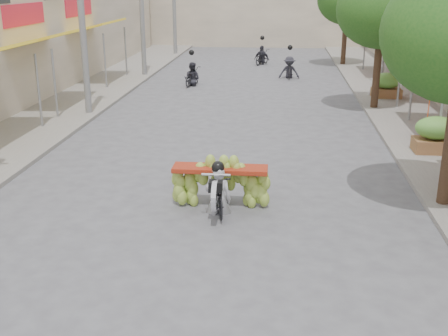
% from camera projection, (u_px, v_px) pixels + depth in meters
% --- Properties ---
extents(ground, '(120.00, 120.00, 0.00)m').
position_uv_depth(ground, '(171.00, 287.00, 9.28)').
color(ground, '#5B5A60').
rests_on(ground, ground).
extents(sidewalk_left, '(4.00, 60.00, 0.12)m').
position_uv_depth(sidewalk_left, '(76.00, 97.00, 24.07)').
color(sidewalk_left, gray).
rests_on(sidewalk_left, ground).
extents(sidewalk_right, '(4.00, 60.00, 0.12)m').
position_uv_depth(sidewalk_right, '(410.00, 104.00, 22.76)').
color(sidewalk_right, gray).
rests_on(sidewalk_right, ground).
extents(utility_pole_mid, '(0.60, 0.24, 8.00)m').
position_uv_depth(utility_pole_mid, '(81.00, 4.00, 19.82)').
color(utility_pole_mid, slate).
rests_on(utility_pole_mid, ground).
extents(street_tree_mid, '(3.40, 3.40, 5.25)m').
position_uv_depth(street_tree_mid, '(382.00, 10.00, 20.78)').
color(street_tree_mid, '#3A2719').
rests_on(street_tree_mid, ground).
extents(produce_crate_mid, '(1.20, 0.88, 1.16)m').
position_uv_depth(produce_crate_mid, '(436.00, 132.00, 16.02)').
color(produce_crate_mid, brown).
rests_on(produce_crate_mid, ground).
extents(produce_crate_far, '(1.20, 0.88, 1.16)m').
position_uv_depth(produce_crate_far, '(387.00, 83.00, 23.57)').
color(produce_crate_far, brown).
rests_on(produce_crate_far, ground).
extents(banana_motorbike, '(2.20, 1.81, 1.98)m').
position_uv_depth(banana_motorbike, '(219.00, 181.00, 12.23)').
color(banana_motorbike, black).
rests_on(banana_motorbike, ground).
extents(market_umbrella, '(2.45, 2.45, 1.92)m').
position_uv_depth(market_umbrella, '(435.00, 63.00, 16.12)').
color(market_umbrella, '#B34117').
rests_on(market_umbrella, ground).
extents(pedestrian, '(0.97, 0.68, 1.82)m').
position_uv_depth(pedestrian, '(379.00, 74.00, 24.04)').
color(pedestrian, silver).
rests_on(pedestrian, ground).
extents(bg_motorbike_a, '(0.88, 1.63, 1.95)m').
position_uv_depth(bg_motorbike_a, '(192.00, 70.00, 26.81)').
color(bg_motorbike_a, black).
rests_on(bg_motorbike_a, ground).
extents(bg_motorbike_b, '(1.06, 1.60, 1.95)m').
position_uv_depth(bg_motorbike_b, '(290.00, 62.00, 28.75)').
color(bg_motorbike_b, black).
rests_on(bg_motorbike_b, ground).
extents(bg_motorbike_c, '(1.15, 1.70, 1.95)m').
position_uv_depth(bg_motorbike_c, '(262.00, 51.00, 33.58)').
color(bg_motorbike_c, black).
rests_on(bg_motorbike_c, ground).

